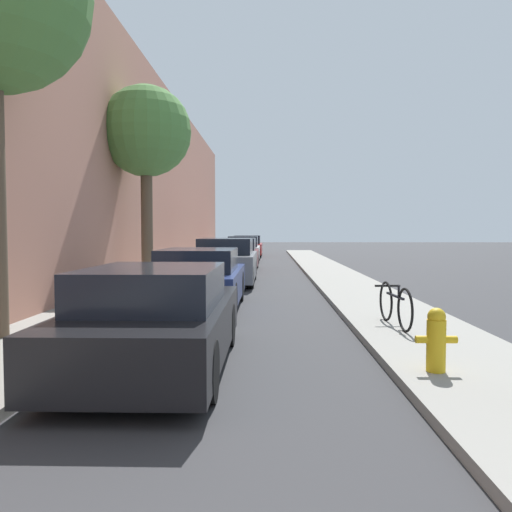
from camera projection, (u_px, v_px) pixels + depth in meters
name	position (u px, v px, depth m)	size (l,w,h in m)	color
ground_plane	(253.00, 286.00, 15.75)	(120.00, 120.00, 0.00)	#333335
sidewalk_left	(160.00, 284.00, 15.82)	(2.00, 52.00, 0.12)	gray
sidewalk_right	(348.00, 284.00, 15.67)	(2.00, 52.00, 0.12)	gray
building_facade_left	(115.00, 158.00, 15.66)	(0.70, 52.00, 7.84)	tan
parked_car_black	(156.00, 320.00, 6.27)	(1.74, 4.04, 1.27)	black
parked_car_navy	(200.00, 280.00, 11.04)	(1.75, 4.25, 1.32)	black
parked_car_grey	(227.00, 262.00, 16.44)	(1.83, 4.55, 1.46)	black
parked_car_maroon	(237.00, 255.00, 21.92)	(1.79, 4.65, 1.39)	black
parked_car_white	(244.00, 250.00, 27.81)	(1.74, 4.26, 1.41)	black
parked_car_red	(248.00, 246.00, 33.63)	(1.88, 4.66, 1.40)	black
street_tree_far	(146.00, 133.00, 14.72)	(2.61, 2.61, 5.76)	brown
fire_hydrant	(436.00, 339.00, 5.74)	(0.46, 0.21, 0.72)	gold
bicycle	(395.00, 305.00, 8.47)	(0.44, 1.71, 0.70)	black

